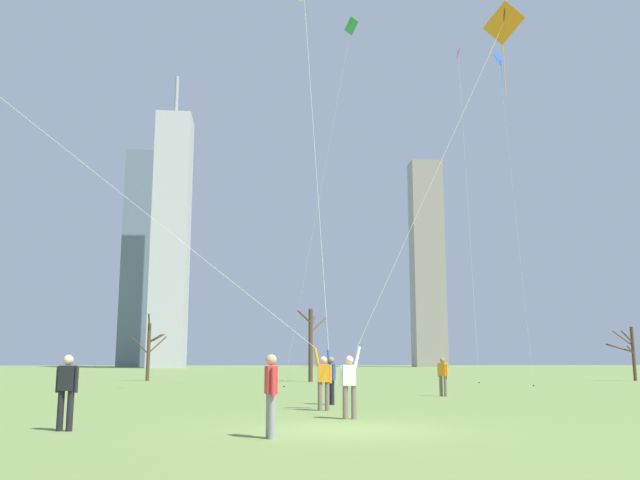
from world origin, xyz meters
TOP-DOWN VIEW (x-y plane):
  - ground_plane at (0.00, 0.00)m, footprint 400.00×400.00m
  - kite_flyer_midfield_left_yellow at (0.55, 9.40)m, footprint 0.97×6.71m
  - kite_flyer_foreground_left_red at (-2.50, 6.22)m, footprint 17.01×3.29m
  - kite_flyer_midfield_right_orange at (1.19, 2.57)m, footprint 5.10×1.22m
  - bystander_watching_nearby at (-1.69, -1.53)m, footprint 0.26×0.50m
  - bystander_strolling_midfield at (-6.08, 0.28)m, footprint 0.50×0.27m
  - bystander_far_off_by_trees at (5.97, 13.59)m, footprint 0.38×0.40m
  - distant_kite_high_overhead_green at (2.99, 21.62)m, footprint 4.02×3.49m
  - distant_kite_low_near_trees_purple at (13.38, 32.97)m, footprint 0.77×3.98m
  - distant_kite_drifting_left_blue at (12.50, 22.17)m, footprint 2.57×2.76m
  - bare_tree_center at (-9.85, 37.33)m, footprint 2.38×2.09m
  - bare_tree_far_right_edge at (2.02, 34.01)m, footprint 2.36×2.95m
  - bare_tree_rightmost at (26.11, 34.06)m, footprint 1.90×1.74m
  - skyline_tall_tower at (-19.35, 125.05)m, footprint 7.11×8.76m
  - skyline_wide_slab at (-28.20, 146.06)m, footprint 8.13×11.41m
  - skyline_short_annex at (38.44, 141.50)m, footprint 7.39×5.56m

SIDE VIEW (x-z plane):
  - ground_plane at x=0.00m, z-range 0.00..0.00m
  - bystander_watching_nearby at x=-1.69m, z-range 0.09..1.71m
  - bystander_strolling_midfield at x=-6.08m, z-range 0.09..1.71m
  - bystander_far_off_by_trees at x=5.97m, z-range 0.09..1.71m
  - bare_tree_rightmost at x=26.11m, z-range 0.18..4.18m
  - bare_tree_center at x=-9.85m, z-range -0.10..4.82m
  - kite_flyer_midfield_right_orange at x=1.19m, z-range -3.09..8.31m
  - bare_tree_far_right_edge at x=2.02m, z-range 0.28..5.43m
  - kite_flyer_foreground_left_red at x=-2.50m, z-range -4.46..10.69m
  - kite_flyer_midfield_left_yellow at x=0.55m, z-range -6.22..12.97m
  - distant_kite_drifting_left_blue at x=12.50m, z-range 7.68..27.59m
  - distant_kite_high_overhead_green at x=2.99m, z-range 8.29..29.55m
  - distant_kite_low_near_trees_purple at x=13.38m, z-range 10.06..35.75m
  - skyline_short_annex at x=38.44m, z-range 0.00..48.68m
  - skyline_wide_slab at x=-28.20m, z-range 0.00..49.67m
  - skyline_tall_tower at x=-19.35m, z-range -4.57..56.79m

